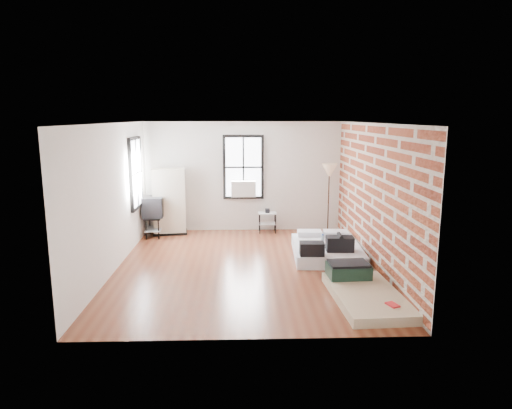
{
  "coord_description": "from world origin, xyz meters",
  "views": [
    {
      "loc": [
        -0.06,
        -8.63,
        2.92
      ],
      "look_at": [
        0.23,
        0.3,
        1.19
      ],
      "focal_mm": 32.0,
      "sensor_mm": 36.0,
      "label": 1
    }
  ],
  "objects_px": {
    "mattress_bare": "(362,290)",
    "floor_lamp": "(329,174)",
    "side_table": "(267,217)",
    "wardrobe": "(169,202)",
    "tv_stand": "(153,208)",
    "mattress_main": "(327,249)"
  },
  "relations": [
    {
      "from": "side_table",
      "to": "wardrobe",
      "type": "bearing_deg",
      "value": -178.38
    },
    {
      "from": "mattress_bare",
      "to": "floor_lamp",
      "type": "xyz_separation_m",
      "value": [
        0.23,
        4.25,
        1.38
      ]
    },
    {
      "from": "wardrobe",
      "to": "side_table",
      "type": "xyz_separation_m",
      "value": [
        2.47,
        0.07,
        -0.42
      ]
    },
    {
      "from": "mattress_bare",
      "to": "floor_lamp",
      "type": "distance_m",
      "value": 4.48
    },
    {
      "from": "mattress_main",
      "to": "tv_stand",
      "type": "height_order",
      "value": "tv_stand"
    },
    {
      "from": "tv_stand",
      "to": "wardrobe",
      "type": "bearing_deg",
      "value": 32.57
    },
    {
      "from": "mattress_bare",
      "to": "side_table",
      "type": "bearing_deg",
      "value": 103.82
    },
    {
      "from": "mattress_bare",
      "to": "wardrobe",
      "type": "relative_size",
      "value": 1.21
    },
    {
      "from": "mattress_main",
      "to": "floor_lamp",
      "type": "xyz_separation_m",
      "value": [
        0.41,
        2.03,
        1.35
      ]
    },
    {
      "from": "mattress_bare",
      "to": "tv_stand",
      "type": "height_order",
      "value": "tv_stand"
    },
    {
      "from": "wardrobe",
      "to": "floor_lamp",
      "type": "height_order",
      "value": "floor_lamp"
    },
    {
      "from": "wardrobe",
      "to": "side_table",
      "type": "relative_size",
      "value": 2.73
    },
    {
      "from": "mattress_main",
      "to": "floor_lamp",
      "type": "height_order",
      "value": "floor_lamp"
    },
    {
      "from": "mattress_main",
      "to": "wardrobe",
      "type": "bearing_deg",
      "value": 153.68
    },
    {
      "from": "floor_lamp",
      "to": "wardrobe",
      "type": "bearing_deg",
      "value": 180.0
    },
    {
      "from": "tv_stand",
      "to": "mattress_main",
      "type": "bearing_deg",
      "value": -26.93
    },
    {
      "from": "mattress_bare",
      "to": "wardrobe",
      "type": "distance_m",
      "value": 5.73
    },
    {
      "from": "mattress_main",
      "to": "mattress_bare",
      "type": "distance_m",
      "value": 2.24
    },
    {
      "from": "side_table",
      "to": "floor_lamp",
      "type": "height_order",
      "value": "floor_lamp"
    },
    {
      "from": "side_table",
      "to": "tv_stand",
      "type": "relative_size",
      "value": 0.61
    },
    {
      "from": "floor_lamp",
      "to": "tv_stand",
      "type": "relative_size",
      "value": 1.77
    },
    {
      "from": "mattress_bare",
      "to": "floor_lamp",
      "type": "bearing_deg",
      "value": 83.82
    }
  ]
}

